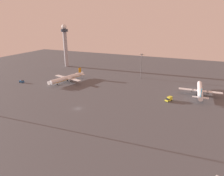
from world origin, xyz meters
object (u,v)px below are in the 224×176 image
(airplane_terminal_side, at_px, (67,78))
(cargo_loader, at_px, (22,81))
(control_tower, at_px, (65,43))
(apron_light_west, at_px, (141,64))
(catering_truck, at_px, (169,99))
(airplane_mid_apron, at_px, (200,90))

(airplane_terminal_side, bearing_deg, cargo_loader, 39.51)
(control_tower, distance_m, apron_light_west, 99.11)
(control_tower, height_order, cargo_loader, control_tower)
(airplane_terminal_side, height_order, cargo_loader, airplane_terminal_side)
(apron_light_west, bearing_deg, catering_truck, -55.29)
(control_tower, bearing_deg, airplane_terminal_side, -54.24)
(catering_truck, height_order, cargo_loader, catering_truck)
(airplane_terminal_side, xyz_separation_m, apron_light_west, (57.64, 39.12, 9.82))
(airplane_mid_apron, bearing_deg, airplane_terminal_side, -176.20)
(control_tower, height_order, airplane_mid_apron, control_tower)
(control_tower, bearing_deg, airplane_mid_apron, -16.07)
(airplane_terminal_side, xyz_separation_m, cargo_loader, (-36.53, -17.93, -2.70))
(airplane_mid_apron, relative_size, cargo_loader, 8.95)
(apron_light_west, bearing_deg, cargo_loader, -148.79)
(control_tower, distance_m, airplane_terminal_side, 71.31)
(apron_light_west, bearing_deg, control_tower, 170.99)
(cargo_loader, bearing_deg, catering_truck, 85.52)
(airplane_terminal_side, distance_m, airplane_mid_apron, 111.47)
(control_tower, xyz_separation_m, apron_light_west, (96.88, -15.36, -14.20))
(airplane_terminal_side, relative_size, cargo_loader, 9.04)
(control_tower, xyz_separation_m, catering_truck, (130.78, -64.30, -26.31))
(airplane_terminal_side, bearing_deg, catering_truck, -172.75)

